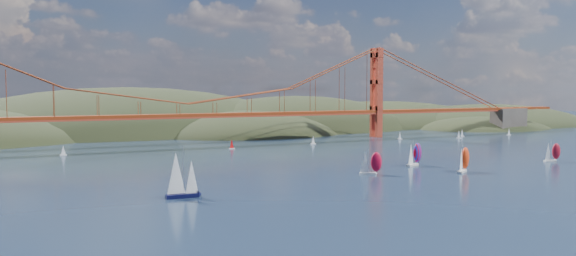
# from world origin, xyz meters

# --- Properties ---
(ground) EXTENTS (1200.00, 1200.00, 0.00)m
(ground) POSITION_xyz_m (0.00, 0.00, 0.00)
(ground) COLOR black
(ground) RESTS_ON ground
(headlands) EXTENTS (725.00, 225.00, 96.00)m
(headlands) POSITION_xyz_m (44.95, 278.29, -12.46)
(headlands) COLOR black
(headlands) RESTS_ON ground
(bridge) EXTENTS (552.00, 12.00, 55.00)m
(bridge) POSITION_xyz_m (-1.75, 180.00, 32.23)
(bridge) COLOR maroon
(bridge) RESTS_ON ground
(sloop_navy) EXTENTS (9.08, 5.22, 14.02)m
(sloop_navy) POSITION_xyz_m (-42.29, 41.57, 6.19)
(sloop_navy) COLOR black
(sloop_navy) RESTS_ON ground
(racer_0) EXTENTS (7.85, 5.85, 8.84)m
(racer_0) POSITION_xyz_m (28.54, 53.85, 4.18)
(racer_0) COLOR white
(racer_0) RESTS_ON ground
(racer_1) EXTENTS (8.76, 6.72, 9.91)m
(racer_1) POSITION_xyz_m (61.17, 43.25, 4.68)
(racer_1) COLOR silver
(racer_1) RESTS_ON ground
(racer_2) EXTENTS (7.56, 4.10, 8.48)m
(racer_2) POSITION_xyz_m (115.40, 49.60, 4.01)
(racer_2) COLOR silver
(racer_2) RESTS_ON ground
(racer_rwb) EXTENTS (8.85, 5.46, 9.90)m
(racer_rwb) POSITION_xyz_m (56.43, 64.64, 4.68)
(racer_rwb) COLOR silver
(racer_rwb) RESTS_ON ground
(distant_boat_3) EXTENTS (3.00, 2.00, 4.70)m
(distant_boat_3) POSITION_xyz_m (-62.95, 160.12, 2.41)
(distant_boat_3) COLOR silver
(distant_boat_3) RESTS_ON ground
(distant_boat_4) EXTENTS (3.00, 2.00, 4.70)m
(distant_boat_4) POSITION_xyz_m (122.10, 158.78, 2.41)
(distant_boat_4) COLOR silver
(distant_boat_4) RESTS_ON ground
(distant_boat_5) EXTENTS (3.00, 2.00, 4.70)m
(distant_boat_5) POSITION_xyz_m (158.99, 149.41, 2.41)
(distant_boat_5) COLOR silver
(distant_boat_5) RESTS_ON ground
(distant_boat_6) EXTENTS (3.00, 2.00, 4.70)m
(distant_boat_6) POSITION_xyz_m (169.77, 158.02, 2.41)
(distant_boat_6) COLOR silver
(distant_boat_6) RESTS_ON ground
(distant_boat_7) EXTENTS (3.00, 2.00, 4.70)m
(distant_boat_7) POSITION_xyz_m (204.04, 152.10, 2.41)
(distant_boat_7) COLOR silver
(distant_boat_7) RESTS_ON ground
(distant_boat_8) EXTENTS (3.00, 2.00, 4.70)m
(distant_boat_8) POSITION_xyz_m (61.93, 155.65, 2.41)
(distant_boat_8) COLOR silver
(distant_boat_8) RESTS_ON ground
(distant_boat_9) EXTENTS (3.00, 2.00, 4.70)m
(distant_boat_9) POSITION_xyz_m (14.44, 153.13, 2.41)
(distant_boat_9) COLOR silver
(distant_boat_9) RESTS_ON ground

